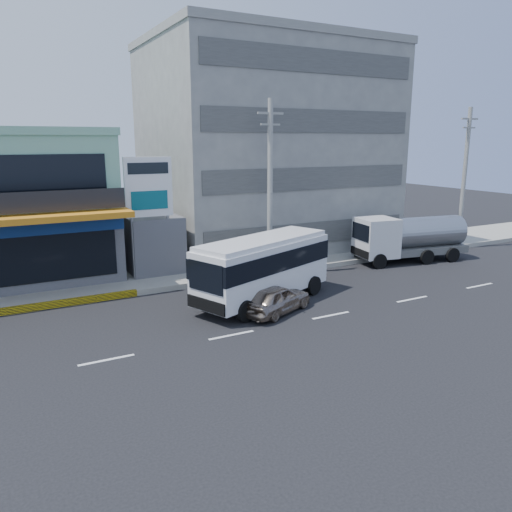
{
  "coord_description": "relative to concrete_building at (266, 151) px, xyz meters",
  "views": [
    {
      "loc": [
        -8.11,
        -17.28,
        7.77
      ],
      "look_at": [
        3.16,
        3.77,
        2.2
      ],
      "focal_mm": 35.0,
      "sensor_mm": 36.0,
      "label": 1
    }
  ],
  "objects": [
    {
      "name": "billboard",
      "position": [
        -10.5,
        -5.8,
        -2.07
      ],
      "size": [
        2.6,
        0.18,
        6.9
      ],
      "color": "gray",
      "rests_on": "ground"
    },
    {
      "name": "tanker_truck",
      "position": [
        5.54,
        -8.91,
        -5.4
      ],
      "size": [
        7.8,
        3.48,
        2.97
      ],
      "color": "silver",
      "rests_on": "ground"
    },
    {
      "name": "sidewalk",
      "position": [
        -5.0,
        -5.5,
        -6.85
      ],
      "size": [
        70.0,
        5.0,
        0.3
      ],
      "primitive_type": "cube",
      "color": "gray",
      "rests_on": "ground"
    },
    {
      "name": "gap_structure",
      "position": [
        -10.0,
        -3.0,
        -5.25
      ],
      "size": [
        3.0,
        6.0,
        3.5
      ],
      "primitive_type": "cube",
      "color": "#4B4B50",
      "rests_on": "ground"
    },
    {
      "name": "utility_pole_far",
      "position": [
        12.0,
        -7.6,
        -1.85
      ],
      "size": [
        1.6,
        0.3,
        10.0
      ],
      "color": "#999993",
      "rests_on": "ground"
    },
    {
      "name": "minibus",
      "position": [
        -6.78,
        -11.84,
        -5.09
      ],
      "size": [
        8.02,
        5.03,
        3.2
      ],
      "color": "silver",
      "rests_on": "ground"
    },
    {
      "name": "satellite_dish",
      "position": [
        -10.0,
        -4.0,
        -3.42
      ],
      "size": [
        1.5,
        1.5,
        0.15
      ],
      "primitive_type": "cylinder",
      "color": "slate",
      "rests_on": "gap_structure"
    },
    {
      "name": "concrete_building",
      "position": [
        0.0,
        0.0,
        0.0
      ],
      "size": [
        16.0,
        12.0,
        14.0
      ],
      "primitive_type": "cube",
      "color": "gray",
      "rests_on": "ground"
    },
    {
      "name": "ground",
      "position": [
        -10.0,
        -15.0,
        -7.0
      ],
      "size": [
        120.0,
        120.0,
        0.0
      ],
      "primitive_type": "plane",
      "color": "black",
      "rests_on": "ground"
    },
    {
      "name": "utility_pole_near",
      "position": [
        -4.0,
        -7.6,
        -1.85
      ],
      "size": [
        1.6,
        0.3,
        10.0
      ],
      "color": "#999993",
      "rests_on": "ground"
    },
    {
      "name": "sedan",
      "position": [
        -7.0,
        -13.5,
        -6.34
      ],
      "size": [
        4.2,
        3.0,
        1.33
      ],
      "primitive_type": "imported",
      "rotation": [
        0.0,
        0.0,
        1.99
      ],
      "color": "gray",
      "rests_on": "ground"
    }
  ]
}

